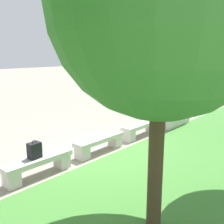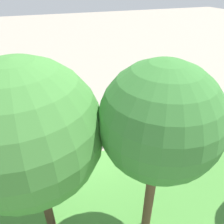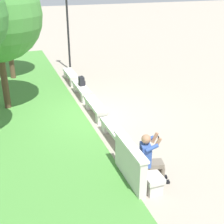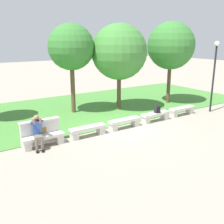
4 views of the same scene
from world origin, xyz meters
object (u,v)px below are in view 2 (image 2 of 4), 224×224
(bench_mid, at_px, (86,143))
(tree_far_back, at_px, (29,133))
(person_photographer, at_px, (174,115))
(bench_main, at_px, (169,125))
(tree_left_background, at_px, (160,122))
(bench_near, at_px, (130,134))
(backpack, at_px, (33,148))
(bench_far, at_px, (36,154))

(bench_mid, distance_m, tree_far_back, 4.60)
(bench_mid, bearing_deg, person_photographer, -178.97)
(bench_main, bearing_deg, tree_left_background, 50.62)
(tree_far_back, bearing_deg, bench_mid, -120.55)
(bench_mid, relative_size, person_photographer, 1.27)
(bench_main, height_order, bench_near, same)
(bench_near, distance_m, bench_mid, 1.98)
(backpack, relative_size, tree_left_background, 0.09)
(tree_far_back, bearing_deg, bench_near, -141.72)
(tree_left_background, bearing_deg, backpack, -53.52)
(person_photographer, distance_m, tree_far_back, 7.15)
(bench_main, height_order, backpack, backpack)
(bench_main, relative_size, person_photographer, 1.27)
(bench_mid, height_order, backpack, backpack)
(bench_near, relative_size, tree_left_background, 0.34)
(tree_left_background, relative_size, tree_far_back, 0.99)
(bench_near, bearing_deg, bench_main, 180.00)
(bench_near, distance_m, person_photographer, 2.26)
(person_photographer, relative_size, tree_left_background, 0.27)
(backpack, distance_m, tree_far_back, 4.07)
(bench_far, xyz_separation_m, person_photographer, (-6.18, -0.08, 0.44))
(bench_mid, bearing_deg, bench_main, 180.00)
(bench_main, relative_size, bench_mid, 1.00)
(bench_near, height_order, person_photographer, person_photographer)
(bench_main, bearing_deg, bench_far, 0.00)
(bench_main, distance_m, person_photographer, 0.51)
(bench_near, relative_size, tree_far_back, 0.34)
(tree_left_background, bearing_deg, bench_mid, -77.93)
(bench_near, xyz_separation_m, bench_mid, (1.98, 0.00, 0.00))
(bench_mid, distance_m, person_photographer, 4.22)
(person_photographer, bearing_deg, tree_far_back, 26.90)
(tree_far_back, bearing_deg, person_photographer, -153.10)
(bench_main, bearing_deg, person_photographer, -161.71)
(bench_main, height_order, bench_mid, same)
(backpack, bearing_deg, bench_main, 179.63)
(person_photographer, bearing_deg, backpack, 0.34)
(bench_far, bearing_deg, bench_mid, 180.00)
(backpack, height_order, tree_left_background, tree_left_background)
(bench_near, height_order, backpack, backpack)
(bench_mid, xyz_separation_m, tree_far_back, (1.73, 2.93, 3.10))
(bench_far, relative_size, tree_left_background, 0.34)
(person_photographer, relative_size, tree_far_back, 0.26)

